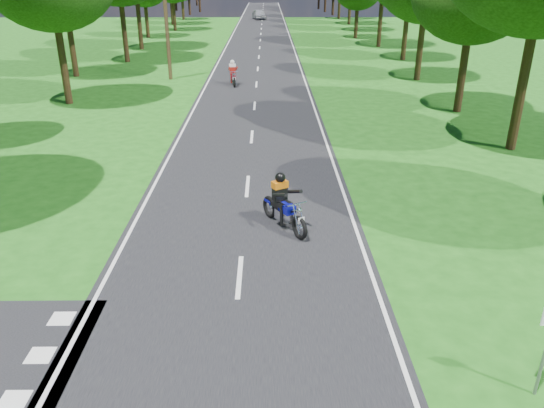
{
  "coord_description": "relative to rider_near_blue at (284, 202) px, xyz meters",
  "views": [
    {
      "loc": [
        0.7,
        -9.29,
        7.0
      ],
      "look_at": [
        0.83,
        4.0,
        1.1
      ],
      "focal_mm": 35.0,
      "sensor_mm": 36.0,
      "label": 1
    }
  ],
  "objects": [
    {
      "name": "ground",
      "position": [
        -1.18,
        -4.73,
        -0.85
      ],
      "size": [
        160.0,
        160.0,
        0.0
      ],
      "primitive_type": "plane",
      "color": "#185012",
      "rests_on": "ground"
    },
    {
      "name": "rider_far_red",
      "position": [
        -2.71,
        21.09,
        -0.03
      ],
      "size": [
        0.91,
        1.99,
        1.59
      ],
      "primitive_type": null,
      "rotation": [
        0.0,
        0.0,
        0.15
      ],
      "color": "#B80E27",
      "rests_on": "main_road"
    },
    {
      "name": "distant_car",
      "position": [
        -1.65,
        71.27,
        -0.1
      ],
      "size": [
        2.43,
        4.49,
        1.45
      ],
      "primitive_type": "imported",
      "rotation": [
        0.0,
        0.0,
        0.17
      ],
      "color": "#ACAFB3",
      "rests_on": "main_road"
    },
    {
      "name": "rider_near_blue",
      "position": [
        0.0,
        0.0,
        0.0
      ],
      "size": [
        1.58,
        2.06,
        1.66
      ],
      "primitive_type": null,
      "rotation": [
        0.0,
        0.0,
        0.53
      ],
      "color": "#0E109C",
      "rests_on": "main_road"
    },
    {
      "name": "main_road",
      "position": [
        -1.18,
        45.27,
        -0.84
      ],
      "size": [
        7.0,
        140.0,
        0.02
      ],
      "primitive_type": "cube",
      "color": "black",
      "rests_on": "ground"
    },
    {
      "name": "telegraph_pole",
      "position": [
        -7.18,
        23.27,
        3.22
      ],
      "size": [
        1.2,
        0.26,
        8.0
      ],
      "color": "#382616",
      "rests_on": "ground"
    },
    {
      "name": "road_markings",
      "position": [
        -1.32,
        43.4,
        -0.83
      ],
      "size": [
        7.4,
        140.0,
        0.01
      ],
      "color": "silver",
      "rests_on": "main_road"
    }
  ]
}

